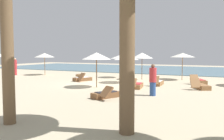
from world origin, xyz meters
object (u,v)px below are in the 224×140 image
(umbrella_6, at_px, (45,55))
(dog, at_px, (80,75))
(umbrella_3, at_px, (120,57))
(person_1, at_px, (15,67))
(lounger_4, at_px, (157,83))
(lounger_5, at_px, (201,86))
(lounger_3, at_px, (199,81))
(person_0, at_px, (153,80))
(lounger_1, at_px, (82,79))
(umbrella_7, at_px, (127,58))
(umbrella_2, at_px, (142,56))
(umbrella_5, at_px, (183,55))
(lounger_2, at_px, (106,95))
(umbrella_1, at_px, (97,56))
(lounger_0, at_px, (137,85))

(umbrella_6, xyz_separation_m, dog, (4.62, -0.60, -1.83))
(umbrella_3, distance_m, person_1, 10.93)
(umbrella_6, relative_size, lounger_4, 1.31)
(lounger_5, height_order, person_1, person_1)
(lounger_3, height_order, person_0, person_0)
(lounger_1, xyz_separation_m, lounger_3, (8.66, 2.39, -0.00))
(umbrella_7, distance_m, dog, 5.89)
(lounger_1, bearing_deg, lounger_5, -2.17)
(lounger_4, distance_m, person_0, 4.22)
(umbrella_3, bearing_deg, lounger_5, -28.87)
(umbrella_2, bearing_deg, person_1, -172.53)
(umbrella_5, bearing_deg, lounger_5, -67.88)
(umbrella_5, distance_m, lounger_5, 5.38)
(person_0, bearing_deg, lounger_4, 101.27)
(lounger_3, relative_size, person_0, 1.05)
(umbrella_7, relative_size, person_1, 1.20)
(umbrella_2, relative_size, lounger_2, 1.28)
(umbrella_7, height_order, lounger_4, umbrella_7)
(umbrella_1, xyz_separation_m, lounger_3, (5.90, 4.94, -1.89))
(lounger_1, bearing_deg, umbrella_2, 37.05)
(lounger_1, bearing_deg, umbrella_5, 31.18)
(umbrella_3, relative_size, umbrella_7, 0.99)
(umbrella_3, height_order, person_0, umbrella_3)
(umbrella_2, height_order, lounger_1, umbrella_2)
(person_0, bearing_deg, lounger_2, -139.70)
(umbrella_1, bearing_deg, lounger_0, 17.93)
(umbrella_6, height_order, lounger_3, umbrella_6)
(umbrella_3, distance_m, umbrella_6, 8.05)
(umbrella_5, relative_size, person_0, 1.35)
(umbrella_1, xyz_separation_m, umbrella_6, (-9.06, 5.29, -0.04))
(lounger_4, bearing_deg, lounger_5, -10.49)
(umbrella_7, xyz_separation_m, lounger_2, (1.30, -5.95, -1.74))
(umbrella_6, relative_size, lounger_5, 1.29)
(umbrella_7, bearing_deg, lounger_1, -173.56)
(lounger_1, height_order, person_0, person_0)
(umbrella_1, relative_size, lounger_4, 1.34)
(umbrella_3, relative_size, person_1, 1.19)
(umbrella_2, bearing_deg, lounger_3, -7.87)
(umbrella_3, bearing_deg, lounger_2, -70.42)
(dog, bearing_deg, lounger_0, -29.29)
(lounger_2, bearing_deg, lounger_4, 78.91)
(umbrella_2, height_order, lounger_4, umbrella_2)
(umbrella_5, height_order, lounger_0, umbrella_5)
(lounger_1, bearing_deg, lounger_0, -18.41)
(lounger_4, height_order, dog, lounger_4)
(umbrella_7, xyz_separation_m, lounger_3, (4.98, 1.98, -1.74))
(umbrella_5, relative_size, lounger_5, 1.30)
(umbrella_3, bearing_deg, umbrella_7, -58.83)
(lounger_3, xyz_separation_m, lounger_5, (0.36, -2.73, -0.01))
(lounger_0, bearing_deg, umbrella_5, 72.78)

